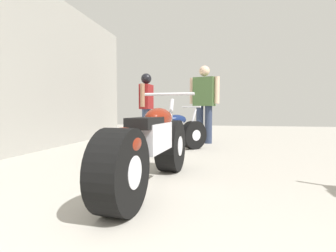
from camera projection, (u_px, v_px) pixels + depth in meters
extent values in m
plane|color=#A8A399|center=(196.00, 162.00, 3.79)|extent=(17.94, 17.94, 0.00)
cube|color=#A3A099|center=(16.00, 63.00, 4.27)|extent=(0.08, 8.22, 2.99)
cylinder|color=black|center=(171.00, 146.00, 3.23)|extent=(0.28, 0.63, 0.62)
cylinder|color=silver|center=(171.00, 146.00, 3.23)|extent=(0.26, 0.25, 0.24)
cylinder|color=black|center=(120.00, 171.00, 1.88)|extent=(0.28, 0.63, 0.62)
cylinder|color=silver|center=(120.00, 171.00, 1.88)|extent=(0.26, 0.25, 0.24)
cube|color=silver|center=(152.00, 137.00, 2.55)|extent=(0.28, 0.63, 0.27)
ellipsoid|color=maroon|center=(159.00, 118.00, 2.74)|extent=(0.29, 0.52, 0.21)
cube|color=black|center=(145.00, 123.00, 2.37)|extent=(0.25, 0.48, 0.10)
ellipsoid|color=maroon|center=(122.00, 143.00, 1.92)|extent=(0.28, 0.44, 0.23)
cylinder|color=silver|center=(170.00, 122.00, 3.18)|extent=(0.07, 0.25, 0.56)
cylinder|color=silver|center=(169.00, 94.00, 3.12)|extent=(0.60, 0.08, 0.03)
cylinder|color=silver|center=(126.00, 171.00, 2.32)|extent=(0.13, 0.54, 0.09)
cylinder|color=black|center=(194.00, 135.00, 5.05)|extent=(0.48, 0.50, 0.53)
cylinder|color=silver|center=(194.00, 135.00, 5.05)|extent=(0.26, 0.26, 0.20)
cylinder|color=black|center=(138.00, 139.00, 4.34)|extent=(0.48, 0.50, 0.53)
cylinder|color=silver|center=(138.00, 139.00, 4.34)|extent=(0.26, 0.26, 0.20)
cube|color=silver|center=(168.00, 128.00, 4.69)|extent=(0.51, 0.53, 0.23)
ellipsoid|color=navy|center=(176.00, 120.00, 4.79)|extent=(0.45, 0.47, 0.18)
cube|color=black|center=(161.00, 122.00, 4.59)|extent=(0.41, 0.42, 0.08)
ellipsoid|color=navy|center=(140.00, 129.00, 4.36)|extent=(0.41, 0.42, 0.20)
cylinder|color=silver|center=(192.00, 122.00, 5.02)|extent=(0.17, 0.18, 0.48)
cylinder|color=silver|center=(191.00, 107.00, 4.98)|extent=(0.40, 0.37, 0.03)
cylinder|color=silver|center=(152.00, 142.00, 4.65)|extent=(0.36, 0.39, 0.07)
cylinder|color=#2D3851|center=(200.00, 124.00, 5.99)|extent=(0.20, 0.20, 0.83)
cylinder|color=#2D3851|center=(208.00, 125.00, 5.89)|extent=(0.20, 0.20, 0.83)
cube|color=#476638|center=(204.00, 92.00, 5.90)|extent=(0.51, 0.36, 0.63)
cylinder|color=beige|center=(192.00, 91.00, 6.03)|extent=(0.14, 0.14, 0.58)
cylinder|color=beige|center=(217.00, 90.00, 5.77)|extent=(0.14, 0.14, 0.58)
sphere|color=beige|center=(204.00, 71.00, 5.87)|extent=(0.23, 0.23, 0.23)
cylinder|color=#384766|center=(148.00, 125.00, 6.51)|extent=(0.15, 0.15, 0.76)
cylinder|color=#384766|center=(145.00, 125.00, 6.32)|extent=(0.15, 0.15, 0.76)
cube|color=maroon|center=(146.00, 97.00, 6.37)|extent=(0.25, 0.43, 0.58)
cylinder|color=#9E7051|center=(150.00, 96.00, 6.63)|extent=(0.11, 0.11, 0.53)
cylinder|color=#9E7051|center=(143.00, 95.00, 6.12)|extent=(0.11, 0.11, 0.53)
sphere|color=black|center=(146.00, 79.00, 6.35)|extent=(0.21, 0.21, 0.21)
sphere|color=black|center=(146.00, 79.00, 6.35)|extent=(0.25, 0.25, 0.25)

